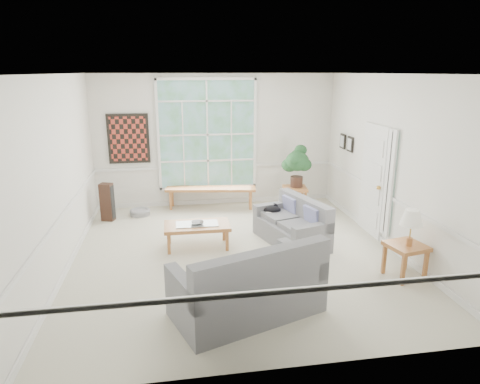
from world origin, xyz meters
name	(u,v)px	position (x,y,z in m)	size (l,w,h in m)	color
floor	(236,254)	(0.00, 0.00, -0.01)	(5.50, 6.00, 0.01)	beige
ceiling	(236,74)	(0.00, 0.00, 3.00)	(5.50, 6.00, 0.02)	white
wall_back	(216,141)	(0.00, 3.00, 1.50)	(5.50, 0.02, 3.00)	white
wall_front	(283,237)	(0.00, -3.00, 1.50)	(5.50, 0.02, 3.00)	white
wall_left	(59,175)	(-2.75, 0.00, 1.50)	(0.02, 6.00, 3.00)	white
wall_right	(393,163)	(2.75, 0.00, 1.50)	(0.02, 6.00, 3.00)	white
window_back	(207,135)	(-0.20, 2.96, 1.65)	(2.30, 0.08, 2.40)	white
entry_door	(373,180)	(2.71, 0.60, 1.05)	(0.08, 0.90, 2.10)	white
door_sidelight	(389,183)	(2.71, -0.03, 1.15)	(0.08, 0.26, 1.90)	white
wall_art	(128,139)	(-1.95, 2.95, 1.60)	(0.90, 0.06, 1.10)	maroon
wall_frame_near	(350,144)	(2.71, 1.75, 1.55)	(0.04, 0.26, 0.32)	black
wall_frame_far	(342,141)	(2.71, 2.15, 1.55)	(0.04, 0.26, 0.32)	black
loveseat_right	(291,221)	(1.07, 0.34, 0.41)	(0.78, 1.51, 0.82)	slate
loveseat_front	(247,277)	(-0.15, -1.86, 0.51)	(1.87, 0.97, 1.01)	slate
coffee_table	(197,236)	(-0.63, 0.42, 0.21)	(1.15, 0.63, 0.43)	#AD6935
pewter_bowl	(197,223)	(-0.63, 0.40, 0.46)	(0.28, 0.28, 0.07)	#9F9FA4
window_bench	(211,198)	(-0.18, 2.65, 0.24)	(2.04, 0.40, 0.48)	#AD6935
end_table	(295,198)	(1.69, 2.24, 0.26)	(0.52, 0.52, 0.52)	#AD6935
houseplant	(297,166)	(1.73, 2.26, 1.00)	(0.56, 0.56, 0.96)	#225029
side_table	(405,261)	(2.40, -1.25, 0.27)	(0.52, 0.52, 0.53)	#AD6935
table_lamp	(411,228)	(2.41, -1.30, 0.81)	(0.32, 0.32, 0.56)	white
pet_bed	(140,212)	(-1.76, 2.39, 0.07)	(0.45, 0.45, 0.13)	gray
floor_speaker	(107,202)	(-2.40, 2.15, 0.40)	(0.25, 0.20, 0.80)	#351F16
cat	(272,209)	(0.83, 0.83, 0.50)	(0.34, 0.24, 0.16)	black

